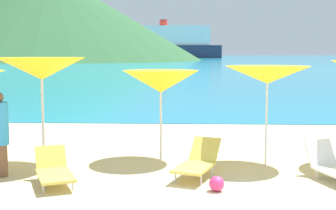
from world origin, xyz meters
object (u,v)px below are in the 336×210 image
(umbrella_1, at_px, (41,69))
(lounge_chair_3, at_px, (54,170))
(umbrella_3, at_px, (267,75))
(lounge_chair_5, at_px, (198,161))
(beach_ball, at_px, (217,184))
(cruise_ship, at_px, (175,44))
(umbrella_2, at_px, (161,82))
(beachgoer_0, at_px, (0,133))

(umbrella_1, bearing_deg, lounge_chair_3, -66.41)
(umbrella_1, distance_m, umbrella_3, 4.86)
(lounge_chair_3, bearing_deg, umbrella_1, 90.12)
(umbrella_3, bearing_deg, lounge_chair_5, -142.69)
(beach_ball, relative_size, cruise_ship, 0.01)
(beach_ball, bearing_deg, umbrella_3, 60.09)
(beach_ball, bearing_deg, umbrella_2, 114.91)
(umbrella_1, distance_m, beach_ball, 4.53)
(cruise_ship, bearing_deg, lounge_chair_5, -92.41)
(umbrella_1, xyz_separation_m, umbrella_2, (2.53, 0.63, -0.31))
(umbrella_2, height_order, beach_ball, umbrella_2)
(beach_ball, height_order, cruise_ship, cruise_ship)
(umbrella_2, xyz_separation_m, beach_ball, (1.14, -2.44, -1.66))
(beachgoer_0, relative_size, beach_ball, 6.09)
(umbrella_2, height_order, beachgoer_0, umbrella_2)
(umbrella_3, relative_size, lounge_chair_3, 1.50)
(lounge_chair_3, xyz_separation_m, beach_ball, (3.00, -0.31, -0.13))
(lounge_chair_3, distance_m, beachgoer_0, 1.46)
(umbrella_1, bearing_deg, beachgoer_0, -119.81)
(beach_ball, bearing_deg, lounge_chair_3, 174.15)
(lounge_chair_3, relative_size, beachgoer_0, 0.86)
(beach_ball, distance_m, cruise_ship, 220.74)
(lounge_chair_5, relative_size, beach_ball, 5.59)
(beachgoer_0, relative_size, cruise_ship, 0.04)
(beach_ball, bearing_deg, lounge_chair_5, 109.11)
(umbrella_2, bearing_deg, cruise_ship, 91.61)
(lounge_chair_3, height_order, beachgoer_0, beachgoer_0)
(umbrella_2, relative_size, umbrella_3, 0.95)
(lounge_chair_3, xyz_separation_m, lounge_chair_5, (2.68, 0.61, 0.05))
(umbrella_3, xyz_separation_m, beachgoer_0, (-5.42, -1.25, -1.09))
(lounge_chair_5, relative_size, beachgoer_0, 0.92)
(lounge_chair_5, bearing_deg, umbrella_1, -175.13)
(lounge_chair_3, relative_size, beach_ball, 5.21)
(umbrella_3, xyz_separation_m, lounge_chair_5, (-1.51, -1.15, -1.64))
(lounge_chair_5, xyz_separation_m, cruise_ship, (-6.93, 219.60, 6.54))
(umbrella_1, relative_size, umbrella_2, 1.15)
(umbrella_1, xyz_separation_m, beachgoer_0, (-0.56, -0.98, -1.22))
(umbrella_3, relative_size, beachgoer_0, 1.29)
(umbrella_1, bearing_deg, lounge_chair_5, -14.92)
(umbrella_2, bearing_deg, umbrella_3, -8.99)
(lounge_chair_3, height_order, beach_ball, lounge_chair_3)
(umbrella_1, relative_size, lounge_chair_3, 1.63)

